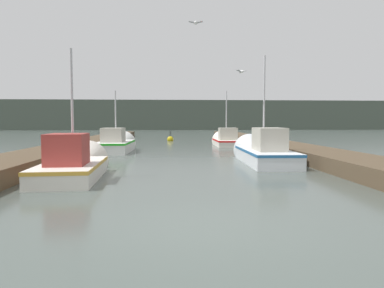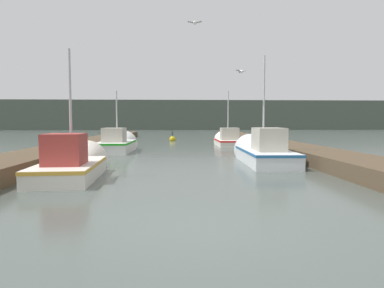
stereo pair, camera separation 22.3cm
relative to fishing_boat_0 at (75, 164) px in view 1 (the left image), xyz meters
name	(u,v)px [view 1 (the left image)]	position (x,y,z in m)	size (l,w,h in m)	color
ground_plane	(202,229)	(3.60, -5.69, -0.40)	(200.00, 200.00, 0.00)	#47514C
dock_left	(82,146)	(-2.39, 10.31, -0.14)	(2.29, 40.00, 0.54)	#4C3D2B
dock_right	(272,145)	(9.59, 10.31, -0.14)	(2.29, 40.00, 0.54)	#4C3D2B
distant_shore_ridge	(173,116)	(3.60, 64.30, 2.56)	(120.00, 16.00, 5.94)	#424C42
fishing_boat_0	(75,164)	(0.00, 0.00, 0.00)	(1.92, 4.68, 4.58)	silver
fishing_boat_1	(262,152)	(7.11, 3.58, 0.04)	(1.91, 5.74, 5.11)	silver
fishing_boat_2	(117,144)	(-0.10, 9.25, 0.04)	(1.90, 4.88, 4.08)	silver
fishing_boat_3	(225,140)	(7.15, 13.85, -0.04)	(1.69, 4.66, 4.50)	silver
mooring_piling_0	(112,138)	(-1.18, 14.00, 0.15)	(0.28, 0.28, 1.10)	#473523
mooring_piling_1	(108,139)	(-1.44, 13.68, 0.08)	(0.37, 0.37, 0.95)	#473523
channel_buoy	(170,139)	(3.07, 19.35, -0.25)	(0.56, 0.56, 1.06)	gold
seagull_lead	(196,23)	(4.08, 2.28, 5.20)	(0.55, 0.29, 0.12)	white
seagull_1	(241,72)	(6.04, 3.01, 3.44)	(0.50, 0.44, 0.12)	white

